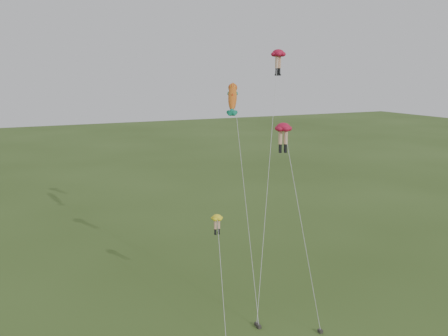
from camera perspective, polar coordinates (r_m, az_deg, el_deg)
name	(u,v)px	position (r m, az deg, el deg)	size (l,w,h in m)	color
ground	(257,321)	(39.39, 3.76, -17.07)	(300.00, 300.00, 0.00)	#334A1A
legs_kite_red_high	(278,60)	(45.53, 6.18, 12.22)	(8.13, 10.46, 20.45)	#B41232
legs_kite_red_mid	(284,133)	(38.15, 6.86, 4.01)	(1.71, 6.32, 14.70)	#B41232
legs_kite_yellow	(217,224)	(39.72, -0.76, -6.37)	(3.12, 7.68, 7.33)	yellow
fish_kite	(233,98)	(45.89, 0.99, 8.04)	(4.87, 13.59, 17.77)	orange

